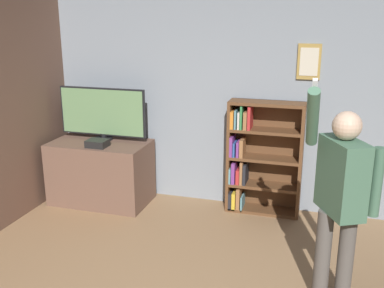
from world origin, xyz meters
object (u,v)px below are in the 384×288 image
(television, at_px, (102,113))
(bookshelf, at_px, (258,158))
(game_console, at_px, (97,143))
(person, at_px, (341,191))

(television, xyz_separation_m, bookshelf, (1.93, 0.15, -0.46))
(television, relative_size, game_console, 4.67)
(television, distance_m, person, 3.17)
(bookshelf, relative_size, person, 0.72)
(television, relative_size, bookshelf, 0.84)
(television, height_order, bookshelf, television)
(game_console, xyz_separation_m, bookshelf, (1.86, 0.46, -0.16))
(game_console, bearing_deg, television, 103.26)
(game_console, xyz_separation_m, person, (2.74, -1.15, 0.16))
(television, relative_size, person, 0.60)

